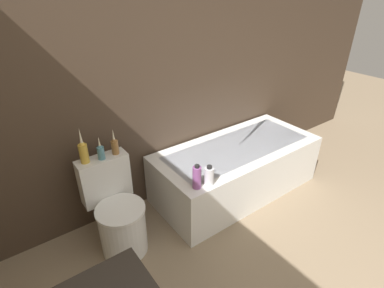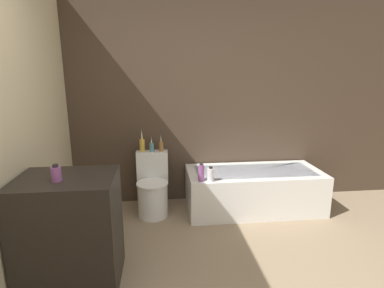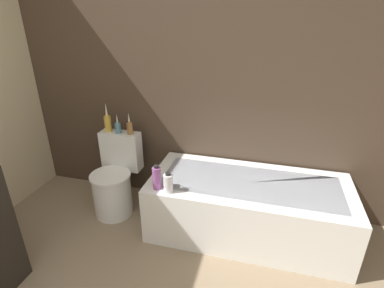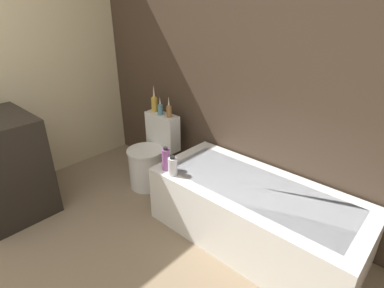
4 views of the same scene
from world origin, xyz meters
The scene contains 8 objects.
wall_back_tiled centered at (0.00, 2.35, 1.30)m, with size 6.40×0.06×2.60m.
bathtub centered at (0.76, 1.93, 0.25)m, with size 1.62×0.73×0.50m.
toilet centered at (-0.47, 1.94, 0.30)m, with size 0.38×0.50×0.73m.
vase_gold centered at (-0.58, 2.12, 0.82)m, with size 0.06×0.06×0.27m.
vase_silver centered at (-0.47, 2.10, 0.79)m, with size 0.05×0.05×0.18m.
vase_bronze centered at (-0.36, 2.11, 0.80)m, with size 0.05×0.05×0.20m.
shampoo_bottle_tall centered at (0.07, 1.66, 0.59)m, with size 0.07×0.07×0.20m.
shampoo_bottle_short centered at (0.17, 1.64, 0.57)m, with size 0.07×0.07×0.17m.
Camera 1 is at (-1.04, 0.20, 1.89)m, focal length 28.00 mm.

